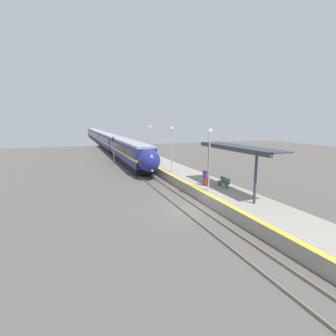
% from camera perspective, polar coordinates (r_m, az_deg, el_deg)
% --- Properties ---
extents(ground_plane, '(120.00, 120.00, 0.00)m').
position_cam_1_polar(ground_plane, '(21.34, 4.76, -8.95)').
color(ground_plane, '#56514C').
extents(rail_left, '(0.08, 90.00, 0.15)m').
position_cam_1_polar(rail_left, '(21.03, 2.96, -8.99)').
color(rail_left, slate).
rests_on(rail_left, ground_plane).
extents(rail_right, '(0.08, 90.00, 0.15)m').
position_cam_1_polar(rail_right, '(21.61, 6.51, -8.51)').
color(rail_right, slate).
rests_on(rail_right, ground_plane).
extents(train, '(2.75, 95.16, 3.92)m').
position_cam_1_polar(train, '(76.45, -13.87, 6.29)').
color(train, black).
rests_on(train, ground_plane).
extents(platform_right, '(4.15, 64.00, 0.95)m').
position_cam_1_polar(platform_right, '(22.99, 13.41, -6.55)').
color(platform_right, gray).
rests_on(platform_right, ground_plane).
extents(platform_bench, '(0.44, 1.54, 0.89)m').
position_cam_1_polar(platform_bench, '(24.89, 12.11, -2.98)').
color(platform_bench, '#4C6B4C').
rests_on(platform_bench, platform_right).
extents(person_waiting, '(0.36, 0.22, 1.64)m').
position_cam_1_polar(person_waiting, '(24.92, 8.04, -1.95)').
color(person_waiting, maroon).
rests_on(person_waiting, platform_right).
extents(railway_signal, '(0.28, 0.28, 4.47)m').
position_cam_1_polar(railway_signal, '(43.31, -11.79, 4.30)').
color(railway_signal, '#59595E').
rests_on(railway_signal, ground_plane).
extents(lamppost_near, '(0.36, 0.20, 5.40)m').
position_cam_1_polar(lamppost_near, '(22.72, 8.97, 2.60)').
color(lamppost_near, '#9E9EA3').
rests_on(lamppost_near, platform_right).
extents(lamppost_mid, '(0.36, 0.20, 5.40)m').
position_cam_1_polar(lamppost_mid, '(30.79, 0.82, 4.67)').
color(lamppost_mid, '#9E9EA3').
rests_on(lamppost_mid, platform_right).
extents(lamppost_far, '(0.36, 0.20, 5.40)m').
position_cam_1_polar(lamppost_far, '(39.23, -3.91, 5.82)').
color(lamppost_far, '#9E9EA3').
rests_on(lamppost_far, platform_right).
extents(station_canopy, '(2.02, 9.92, 3.97)m').
position_cam_1_polar(station_canopy, '(22.95, 14.46, 3.96)').
color(station_canopy, '#333842').
rests_on(station_canopy, platform_right).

